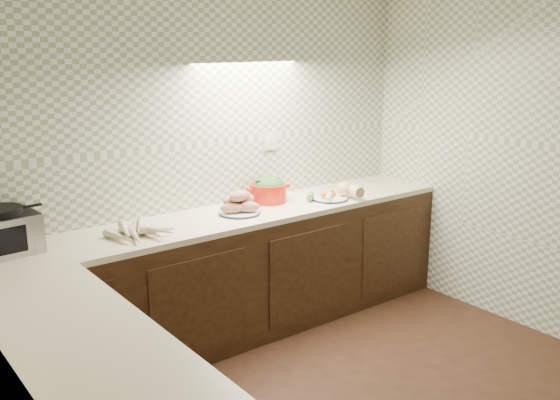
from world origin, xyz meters
TOP-DOWN VIEW (x-y plane):
  - room at (0.00, 0.00)m, footprint 3.60×3.60m
  - counter at (-0.68, 0.68)m, footprint 3.60×3.60m
  - toaster_oven at (-1.48, 1.61)m, footprint 0.40×0.32m
  - parsnip_pile at (-0.78, 1.41)m, footprint 0.44×0.43m
  - sweet_potato_plate at (0.05, 1.49)m, footprint 0.30×0.30m
  - onion_bowl at (0.11, 1.62)m, footprint 0.13×0.13m
  - dutch_oven at (0.41, 1.64)m, footprint 0.35×0.32m
  - veg_plate at (0.88, 1.39)m, footprint 0.43×0.31m

SIDE VIEW (x-z plane):
  - counter at x=-0.68m, z-range 0.00..0.90m
  - parsnip_pile at x=-0.78m, z-range 0.90..0.97m
  - onion_bowl at x=0.11m, z-range 0.89..0.99m
  - veg_plate at x=0.88m, z-range 0.88..1.01m
  - sweet_potato_plate at x=0.05m, z-range 0.88..1.05m
  - dutch_oven at x=0.41m, z-range 0.90..1.09m
  - toaster_oven at x=-1.48m, z-range 0.89..1.16m
  - room at x=0.00m, z-range 0.33..2.93m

